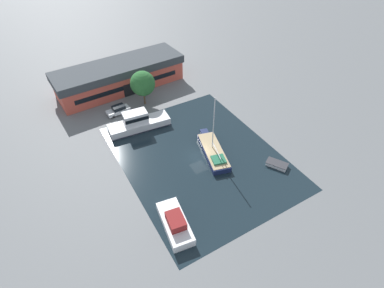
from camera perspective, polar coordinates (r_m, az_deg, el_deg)
The scene contains 9 objects.
ground_plane at distance 49.81m, azimuth 1.34°, elevation -2.38°, with size 440.00×440.00×0.00m, color slate.
water_canal at distance 49.81m, azimuth 1.34°, elevation -2.38°, with size 24.17×30.91×0.01m, color black.
warehouse_building at distance 68.16m, azimuth -13.54°, elevation 12.55°, with size 28.02×10.32×5.63m.
quay_tree_near_building at distance 60.46m, azimuth -9.38°, elevation 11.30°, with size 4.91×4.91×7.17m.
parked_car at distance 60.62m, azimuth -13.86°, elevation 6.35°, with size 4.65×2.24×1.68m.
sailboat_moored at distance 50.00m, azimuth 4.03°, elevation -1.36°, with size 5.34×10.74×10.68m.
motor_cruiser at distance 55.64m, azimuth -10.21°, elevation 4.04°, with size 11.51×4.31×3.62m.
small_dinghy at distance 49.91m, azimuth 15.86°, elevation -3.74°, with size 3.16×3.76×0.63m.
cabin_boat at distance 40.38m, azimuth -3.23°, elevation -14.78°, with size 3.93×7.57×2.47m.
Camera 1 is at (-19.17, -30.55, 34.35)m, focal length 28.00 mm.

